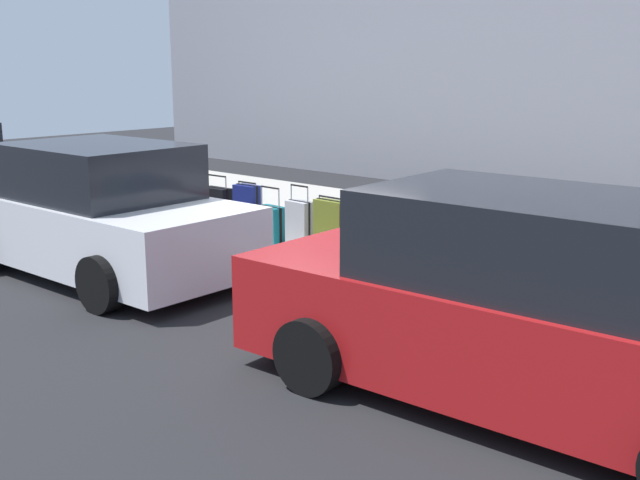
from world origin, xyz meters
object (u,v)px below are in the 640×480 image
Objects in this scene: suitcase_maroon_4 at (399,247)px; suitcase_navy_9 at (248,211)px; suitcase_olive_6 at (331,228)px; parked_car_white_1 at (101,215)px; suitcase_black_10 at (217,210)px; fire_hydrant at (180,199)px; suitcase_silver_7 at (300,225)px; suitcase_navy_2 at (479,255)px; suitcase_teal_8 at (271,225)px; suitcase_teal_1 at (528,270)px; suitcase_silver_0 at (581,283)px; parked_car_red_0 at (529,310)px; suitcase_black_3 at (436,248)px; suitcase_red_5 at (364,239)px; bollard_post at (146,195)px.

suitcase_maroon_4 is 1.07× the size of suitcase_navy_9.
suitcase_olive_6 is 2.97m from parked_car_white_1.
suitcase_black_10 reaches higher than fire_hydrant.
suitcase_olive_6 is 0.57m from suitcase_silver_7.
suitcase_navy_2 is 3.34m from suitcase_teal_8.
suitcase_maroon_4 is 1.10× the size of suitcase_olive_6.
suitcase_teal_1 is 0.22× the size of parked_car_white_1.
suitcase_maroon_4 is at bearing -143.02° from parked_car_white_1.
suitcase_silver_0 is at bearing -179.19° from suitcase_black_10.
fire_hydrant is (1.57, 0.02, -0.00)m from suitcase_navy_9.
suitcase_maroon_4 is at bearing 0.61° from suitcase_navy_2.
suitcase_maroon_4 reaches higher than suitcase_navy_2.
suitcase_silver_0 is at bearing -179.43° from suitcase_silver_7.
suitcase_navy_9 is at bearing -0.84° from suitcase_maroon_4.
suitcase_teal_8 is 5.61m from parked_car_red_0.
suitcase_silver_0 is 0.17× the size of parked_car_white_1.
suitcase_black_3 is at bearing -179.25° from suitcase_teal_8.
suitcase_silver_0 is at bearing -178.73° from suitcase_red_5.
suitcase_silver_7 reaches higher than suitcase_teal_8.
suitcase_maroon_4 is 1.13m from suitcase_olive_6.
suitcase_black_3 is (1.79, 0.03, 0.10)m from suitcase_silver_0.
suitcase_navy_2 is 2.80m from suitcase_silver_7.
suitcase_silver_7 reaches higher than suitcase_navy_2.
suitcase_maroon_4 reaches higher than suitcase_teal_8.
suitcase_silver_7 is (3.43, -0.01, 0.02)m from suitcase_teal_1.
suitcase_silver_0 is 0.91× the size of suitcase_navy_9.
suitcase_navy_2 is 4.73m from parked_car_white_1.
suitcase_red_5 is at bearing -179.66° from suitcase_black_10.
suitcase_black_10 is (3.37, 0.05, 0.05)m from suitcase_maroon_4.
suitcase_silver_7 is at bearing 0.16° from suitcase_maroon_4.
bollard_post is at bearing -15.11° from parked_car_red_0.
parked_car_white_1 reaches higher than suitcase_black_3.
suitcase_teal_1 reaches higher than bollard_post.
suitcase_black_3 is at bearing -178.45° from suitcase_red_5.
fire_hydrant is 7.62m from parked_car_red_0.
suitcase_black_10 is (5.69, 0.08, 0.08)m from suitcase_silver_0.
suitcase_black_10 is 0.20× the size of parked_car_white_1.
parked_car_white_1 is (3.02, 2.27, 0.35)m from suitcase_maroon_4.
suitcase_olive_6 is at bearing 179.50° from fire_hydrant.
suitcase_black_3 is at bearing -179.84° from suitcase_olive_6.
suitcase_teal_1 is 2.56m from parked_car_red_0.
suitcase_maroon_4 is at bearing -38.18° from parked_car_red_0.
suitcase_maroon_4 is 0.99× the size of suitcase_silver_7.
suitcase_olive_6 is 1.09× the size of fire_hydrant.
suitcase_silver_0 is at bearing -76.09° from parked_car_red_0.
bollard_post is 2.97m from parked_car_white_1.
parked_car_white_1 is (2.48, 2.25, 0.32)m from suitcase_red_5.
suitcase_silver_7 is 3.37m from bollard_post.
suitcase_navy_9 is at bearing -179.38° from fire_hydrant.
fire_hydrant is at bearing -0.27° from suitcase_black_3.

